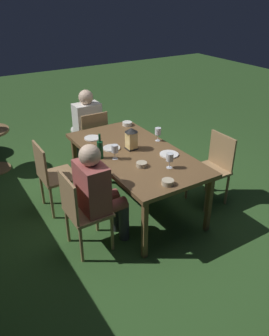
% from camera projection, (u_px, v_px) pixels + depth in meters
% --- Properties ---
extents(ground_plane, '(16.00, 16.00, 0.00)m').
position_uv_depth(ground_plane, '(134.00, 203.00, 4.28)').
color(ground_plane, '#2D5123').
extents(dining_table, '(1.87, 0.97, 0.73)m').
position_uv_depth(dining_table, '(134.00, 155.00, 3.96)').
color(dining_table, brown).
rests_on(dining_table, ground).
extents(chair_head_far, '(0.40, 0.42, 0.87)m').
position_uv_depth(chair_head_far, '(92.00, 137.00, 4.94)').
color(chair_head_far, '#9E7A51').
rests_on(chair_head_far, ground).
extents(person_in_cream, '(0.48, 0.38, 1.15)m').
position_uv_depth(person_in_cream, '(86.00, 123.00, 5.02)').
color(person_in_cream, white).
rests_on(person_in_cream, ground).
extents(chair_side_right_b, '(0.42, 0.40, 0.87)m').
position_uv_depth(chair_side_right_b, '(52.00, 174.00, 3.96)').
color(chair_side_right_b, '#9E7A51').
rests_on(chair_side_right_b, ground).
extents(chair_side_right_a, '(0.42, 0.40, 0.87)m').
position_uv_depth(chair_side_right_a, '(81.00, 209.00, 3.33)').
color(chair_side_right_a, '#9E7A51').
rests_on(chair_side_right_a, ground).
extents(person_in_rust, '(0.38, 0.47, 1.15)m').
position_uv_depth(person_in_rust, '(98.00, 191.00, 3.35)').
color(person_in_rust, '#9E4C47').
rests_on(person_in_rust, ground).
extents(chair_side_left_a, '(0.42, 0.40, 0.87)m').
position_uv_depth(chair_side_left_a, '(213.00, 166.00, 4.14)').
color(chair_side_left_a, '#9E7A51').
rests_on(chair_side_left_a, ground).
extents(lantern_centerpiece, '(0.15, 0.15, 0.27)m').
position_uv_depth(lantern_centerpiece, '(131.00, 137.00, 3.93)').
color(lantern_centerpiece, black).
rests_on(lantern_centerpiece, dining_table).
extents(green_bottle_on_table, '(0.07, 0.07, 0.29)m').
position_uv_depth(green_bottle_on_table, '(100.00, 149.00, 3.74)').
color(green_bottle_on_table, '#144723').
rests_on(green_bottle_on_table, dining_table).
extents(wine_glass_a, '(0.08, 0.08, 0.17)m').
position_uv_depth(wine_glass_a, '(158.00, 132.00, 4.16)').
color(wine_glass_a, silver).
rests_on(wine_glass_a, dining_table).
extents(wine_glass_b, '(0.08, 0.08, 0.17)m').
position_uv_depth(wine_glass_b, '(170.00, 158.00, 3.53)').
color(wine_glass_b, silver).
rests_on(wine_glass_b, dining_table).
extents(wine_glass_c, '(0.08, 0.08, 0.17)m').
position_uv_depth(wine_glass_c, '(115.00, 149.00, 3.72)').
color(wine_glass_c, silver).
rests_on(wine_glass_c, dining_table).
extents(plate_a, '(0.21, 0.21, 0.01)m').
position_uv_depth(plate_a, '(112.00, 148.00, 4.01)').
color(plate_a, silver).
rests_on(plate_a, dining_table).
extents(plate_b, '(0.22, 0.22, 0.01)m').
position_uv_depth(plate_b, '(169.00, 154.00, 3.86)').
color(plate_b, white).
rests_on(plate_b, dining_table).
extents(plate_c, '(0.20, 0.20, 0.01)m').
position_uv_depth(plate_c, '(92.00, 138.00, 4.27)').
color(plate_c, white).
rests_on(plate_c, dining_table).
extents(bowl_olives, '(0.12, 0.12, 0.05)m').
position_uv_depth(bowl_olives, '(142.00, 164.00, 3.60)').
color(bowl_olives, '#BCAD8E').
rests_on(bowl_olives, dining_table).
extents(bowl_bread, '(0.12, 0.12, 0.05)m').
position_uv_depth(bowl_bread, '(168.00, 182.00, 3.27)').
color(bowl_bread, '#BCAD8E').
rests_on(bowl_bread, dining_table).
extents(bowl_salad, '(0.13, 0.13, 0.05)m').
position_uv_depth(bowl_salad, '(127.00, 123.00, 4.68)').
color(bowl_salad, silver).
rests_on(bowl_salad, dining_table).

